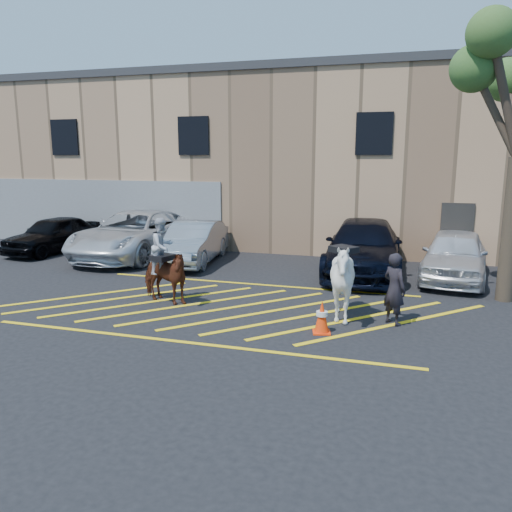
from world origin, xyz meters
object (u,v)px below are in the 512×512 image
(mounted_bay, at_px, (163,269))
(traffic_cone, at_px, (322,317))
(car_white_suv, at_px, (455,255))
(saddled_white, at_px, (343,281))
(car_white_pickup, at_px, (136,234))
(car_blue_suv, at_px, (364,247))
(handler, at_px, (394,289))
(car_silver_sedan, at_px, (194,243))
(car_black_suv, at_px, (54,234))

(mounted_bay, bearing_deg, traffic_cone, -14.18)
(car_white_suv, height_order, mounted_bay, mounted_bay)
(saddled_white, xyz_separation_m, traffic_cone, (-0.31, -0.99, -0.60))
(car_white_pickup, height_order, traffic_cone, car_white_pickup)
(car_blue_suv, distance_m, handler, 5.22)
(handler, xyz_separation_m, saddled_white, (-1.17, -0.06, 0.13))
(car_blue_suv, bearing_deg, car_silver_sedan, 179.77)
(mounted_bay, relative_size, traffic_cone, 3.09)
(car_silver_sedan, bearing_deg, car_white_pickup, 164.03)
(car_white_pickup, relative_size, car_blue_suv, 1.06)
(saddled_white, height_order, traffic_cone, saddled_white)
(mounted_bay, relative_size, saddled_white, 0.97)
(handler, xyz_separation_m, mounted_bay, (-5.85, 0.05, 0.07))
(car_blue_suv, bearing_deg, car_white_suv, -5.38)
(car_blue_suv, bearing_deg, car_black_suv, 177.60)
(traffic_cone, bearing_deg, car_white_pickup, 141.98)
(car_black_suv, relative_size, traffic_cone, 5.83)
(handler, distance_m, mounted_bay, 5.85)
(car_black_suv, height_order, traffic_cone, car_black_suv)
(car_white_pickup, bearing_deg, saddled_white, -30.79)
(car_black_suv, bearing_deg, traffic_cone, -20.20)
(car_silver_sedan, bearing_deg, car_white_suv, -6.41)
(car_blue_suv, xyz_separation_m, traffic_cone, (-0.40, -6.17, -0.49))
(car_white_pickup, xyz_separation_m, traffic_cone, (8.24, -6.44, -0.51))
(car_white_suv, bearing_deg, car_white_pickup, -174.33)
(car_blue_suv, bearing_deg, saddled_white, -92.80)
(car_white_suv, distance_m, mounted_bay, 9.01)
(car_white_pickup, xyz_separation_m, car_silver_sedan, (2.60, -0.44, -0.13))
(car_black_suv, relative_size, car_white_suv, 0.93)
(car_white_pickup, xyz_separation_m, mounted_bay, (3.87, -5.34, 0.04))
(car_black_suv, height_order, car_blue_suv, car_blue_suv)
(car_black_suv, bearing_deg, car_white_pickup, 10.09)
(handler, distance_m, traffic_cone, 1.88)
(car_black_suv, bearing_deg, mounted_bay, -26.95)
(car_black_suv, distance_m, car_blue_suv, 12.26)
(car_silver_sedan, height_order, car_blue_suv, car_blue_suv)
(car_black_suv, distance_m, handler, 14.34)
(car_blue_suv, xyz_separation_m, saddled_white, (-0.09, -5.17, 0.11))
(car_silver_sedan, bearing_deg, saddled_white, -46.46)
(mounted_bay, bearing_deg, car_white_pickup, 125.96)
(car_black_suv, relative_size, mounted_bay, 1.88)
(car_white_suv, bearing_deg, car_black_suv, -173.22)
(car_white_suv, distance_m, traffic_cone, 6.81)
(handler, bearing_deg, car_blue_suv, -35.92)
(car_white_pickup, bearing_deg, traffic_cone, -36.30)
(car_white_pickup, distance_m, mounted_bay, 6.59)
(car_silver_sedan, xyz_separation_m, saddled_white, (5.95, -5.01, 0.22))
(traffic_cone, bearing_deg, handler, 35.37)
(car_white_pickup, bearing_deg, car_silver_sedan, -7.89)
(mounted_bay, bearing_deg, car_blue_suv, 46.72)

